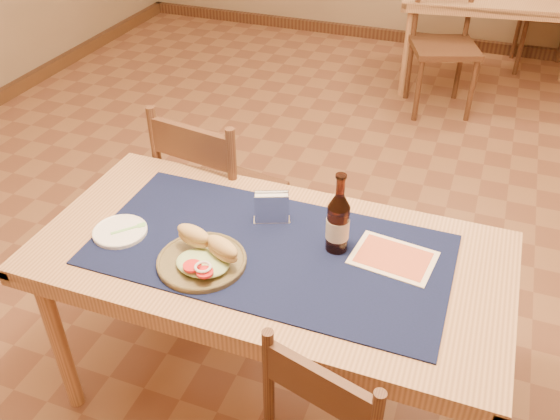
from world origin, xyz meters
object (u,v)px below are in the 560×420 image
(main_table, at_px, (270,269))
(beer_bottle, at_px, (338,222))
(chair_main_far, at_px, (218,196))
(back_table, at_px, (500,6))
(sandwich_plate, at_px, (203,257))
(napkin_holder, at_px, (272,208))

(main_table, xyz_separation_m, beer_bottle, (0.21, 0.08, 0.20))
(chair_main_far, relative_size, beer_bottle, 3.33)
(main_table, xyz_separation_m, back_table, (0.56, 3.42, 0.00))
(main_table, height_order, sandwich_plate, sandwich_plate)
(main_table, relative_size, beer_bottle, 5.47)
(chair_main_far, relative_size, napkin_holder, 7.02)
(back_table, distance_m, sandwich_plate, 3.65)
(chair_main_far, bearing_deg, beer_bottle, -34.83)
(sandwich_plate, relative_size, napkin_holder, 2.12)
(back_table, xyz_separation_m, napkin_holder, (-0.61, -3.27, 0.14))
(back_table, bearing_deg, beer_bottle, -95.94)
(sandwich_plate, height_order, napkin_holder, napkin_holder)
(napkin_holder, bearing_deg, main_table, -71.45)
(back_table, height_order, beer_bottle, beer_bottle)
(chair_main_far, height_order, napkin_holder, chair_main_far)
(chair_main_far, distance_m, sandwich_plate, 0.81)
(main_table, bearing_deg, sandwich_plate, -139.08)
(back_table, bearing_deg, main_table, -99.24)
(beer_bottle, distance_m, napkin_holder, 0.28)
(main_table, height_order, beer_bottle, beer_bottle)
(sandwich_plate, bearing_deg, beer_bottle, 31.24)
(chair_main_far, distance_m, napkin_holder, 0.65)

